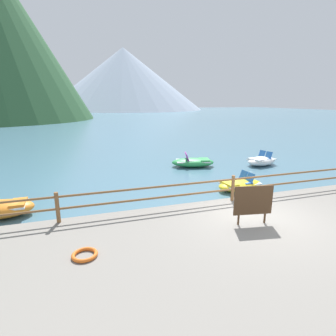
% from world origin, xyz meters
% --- Properties ---
extents(ground_plane, '(200.00, 200.00, 0.00)m').
position_xyz_m(ground_plane, '(0.00, 40.00, 0.00)').
color(ground_plane, '#477084').
extents(promenade_dock, '(28.00, 8.00, 0.40)m').
position_xyz_m(promenade_dock, '(0.00, -2.20, 0.20)').
color(promenade_dock, gray).
rests_on(promenade_dock, ground).
extents(dock_railing, '(23.92, 0.12, 0.95)m').
position_xyz_m(dock_railing, '(0.00, 1.55, 0.99)').
color(dock_railing, brown).
rests_on(dock_railing, promenade_dock).
extents(sign_board, '(1.17, 0.24, 1.19)m').
position_xyz_m(sign_board, '(-0.47, -0.32, 1.13)').
color(sign_board, silver).
rests_on(sign_board, promenade_dock).
extents(life_ring, '(0.61, 0.61, 0.09)m').
position_xyz_m(life_ring, '(-5.23, -0.59, 0.45)').
color(life_ring, orange).
rests_on(life_ring, promenade_dock).
extents(pedal_boat_0, '(2.24, 1.20, 0.91)m').
position_xyz_m(pedal_boat_0, '(-8.02, 3.49, 0.31)').
color(pedal_boat_0, orange).
rests_on(pedal_boat_0, ground).
extents(pedal_boat_1, '(2.41, 1.80, 0.87)m').
position_xyz_m(pedal_boat_1, '(5.54, 7.26, 0.29)').
color(pedal_boat_1, white).
rests_on(pedal_boat_1, ground).
extents(pedal_boat_2, '(2.30, 1.39, 0.81)m').
position_xyz_m(pedal_boat_2, '(1.60, 3.51, 0.25)').
color(pedal_boat_2, yellow).
rests_on(pedal_boat_2, ground).
extents(pedal_boat_3, '(2.85, 1.96, 0.86)m').
position_xyz_m(pedal_boat_3, '(1.29, 8.25, 0.28)').
color(pedal_boat_3, green).
rests_on(pedal_boat_3, ground).
extents(distant_peak, '(69.13, 69.13, 26.45)m').
position_xyz_m(distant_peak, '(14.15, 117.91, 13.22)').
color(distant_peak, '#93A3B7').
rests_on(distant_peak, ground).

